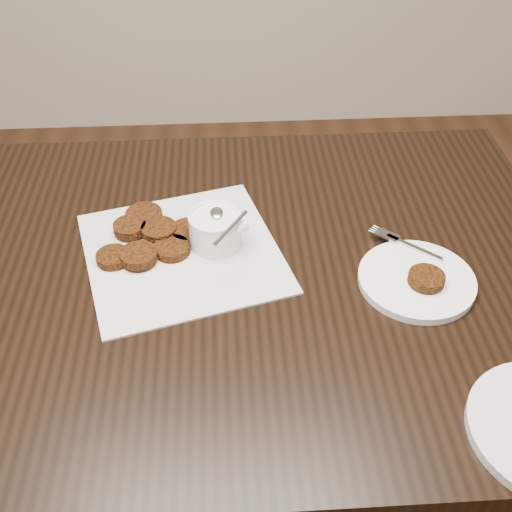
{
  "coord_description": "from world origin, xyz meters",
  "views": [
    {
      "loc": [
        0.05,
        -0.58,
        1.43
      ],
      "look_at": [
        0.09,
        0.14,
        0.8
      ],
      "focal_mm": 43.89,
      "sensor_mm": 36.0,
      "label": 1
    }
  ],
  "objects": [
    {
      "name": "patty_cluster",
      "position": [
        -0.08,
        0.24,
        0.76
      ],
      "size": [
        0.26,
        0.26,
        0.02
      ],
      "primitive_type": null,
      "rotation": [
        0.0,
        0.0,
        0.33
      ],
      "color": "#642C0D",
      "rests_on": "napkin"
    },
    {
      "name": "napkin",
      "position": [
        -0.03,
        0.21,
        0.75
      ],
      "size": [
        0.38,
        0.38,
        0.0
      ],
      "primitive_type": "cube",
      "rotation": [
        0.0,
        0.0,
        0.27
      ],
      "color": "silver",
      "rests_on": "table"
    },
    {
      "name": "plate_with_patty",
      "position": [
        0.34,
        0.12,
        0.76
      ],
      "size": [
        0.26,
        0.26,
        0.03
      ],
      "primitive_type": null,
      "rotation": [
        0.0,
        0.0,
        -0.73
      ],
      "color": "white",
      "rests_on": "table"
    },
    {
      "name": "sauce_ramekin",
      "position": [
        0.03,
        0.23,
        0.81
      ],
      "size": [
        0.13,
        0.13,
        0.12
      ],
      "primitive_type": null,
      "rotation": [
        0.0,
        0.0,
        -0.13
      ],
      "color": "white",
      "rests_on": "napkin"
    },
    {
      "name": "table",
      "position": [
        -0.03,
        0.17,
        0.38
      ],
      "size": [
        1.28,
        0.82,
        0.75
      ],
      "primitive_type": "cube",
      "color": "black",
      "rests_on": "floor"
    }
  ]
}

